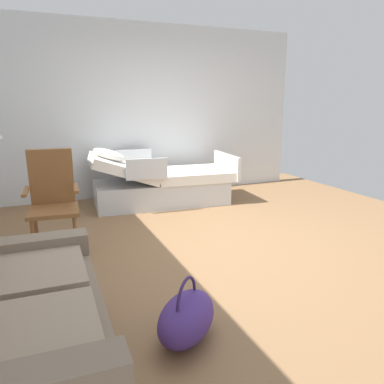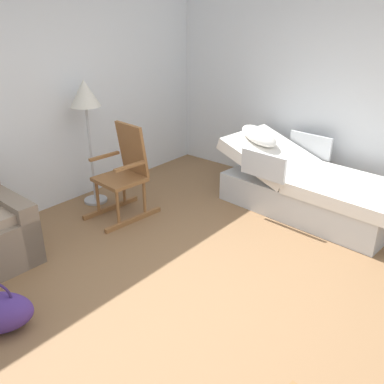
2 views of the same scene
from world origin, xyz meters
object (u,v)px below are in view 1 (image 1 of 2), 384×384
Objects in this scene: hospital_bed at (161,184)px; couch at (15,337)px; rocking_chair at (53,204)px; duffel_bag at (187,317)px.

couch is (-3.33, 1.89, 0.01)m from hospital_bed.
hospital_bed is 2.08× the size of rocking_chair.
couch is at bearing 171.10° from rocking_chair.
rocking_chair is 1.68× the size of duffel_bag.
duffel_bag is at bearing -86.94° from couch.
rocking_chair is at bearing 130.93° from hospital_bed.
couch is 2.60× the size of duffel_bag.
rocking_chair reaches higher than duffel_bag.
hospital_bed is 2.11m from rocking_chair.
hospital_bed is at bearing -15.41° from duffel_bag.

